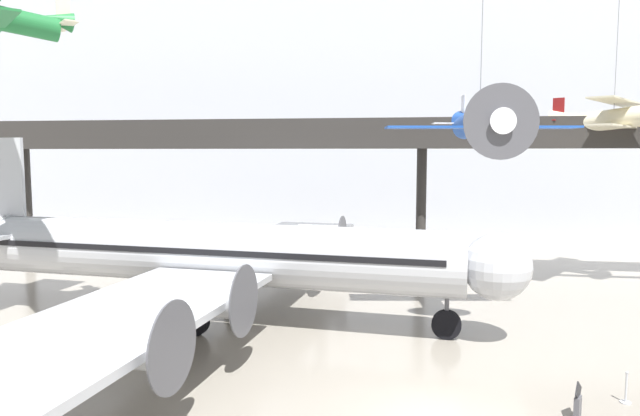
{
  "coord_description": "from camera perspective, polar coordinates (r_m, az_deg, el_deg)",
  "views": [
    {
      "loc": [
        -1.02,
        -17.36,
        8.23
      ],
      "look_at": [
        -4.84,
        7.71,
        5.76
      ],
      "focal_mm": 32.0,
      "sensor_mm": 36.0,
      "label": 1
    }
  ],
  "objects": [
    {
      "name": "stanchion_barrier",
      "position": [
        22.16,
        28.26,
        -16.01
      ],
      "size": [
        0.36,
        0.36,
        1.08
      ],
      "color": "#B2B5BA",
      "rests_on": "ground"
    },
    {
      "name": "mezzanine_walkway",
      "position": [
        39.28,
        10.22,
        6.35
      ],
      "size": [
        110.0,
        3.2,
        10.5
      ],
      "color": "#2D2B28",
      "rests_on": "ground"
    },
    {
      "name": "hangar_back_wall",
      "position": [
        51.27,
        9.94,
        10.29
      ],
      "size": [
        140.0,
        3.0,
        25.04
      ],
      "color": "silver",
      "rests_on": "ground"
    },
    {
      "name": "suspended_plane_cream_biplane",
      "position": [
        39.44,
        27.32,
        7.97
      ],
      "size": [
        7.68,
        8.45,
        10.67
      ],
      "rotation": [
        0.0,
        0.0,
        5.72
      ],
      "color": "beige"
    },
    {
      "name": "info_sign_pedestal",
      "position": [
        20.31,
        24.37,
        -17.44
      ],
      "size": [
        0.39,
        0.71,
        1.24
      ],
      "rotation": [
        0.0,
        0.0,
        -0.48
      ],
      "color": "#4C4C51",
      "rests_on": "ground"
    },
    {
      "name": "airliner_silver_main",
      "position": [
        28.41,
        -10.99,
        -4.58
      ],
      "size": [
        30.23,
        34.38,
        9.01
      ],
      "rotation": [
        0.0,
        0.0,
        -0.1
      ],
      "color": "#B7BABF",
      "rests_on": "ground"
    },
    {
      "name": "suspended_plane_blue_trainer",
      "position": [
        28.53,
        15.67,
        8.43
      ],
      "size": [
        9.12,
        7.48,
        11.05
      ],
      "rotation": [
        0.0,
        0.0,
        4.86
      ],
      "color": "#1E4CAD"
    }
  ]
}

